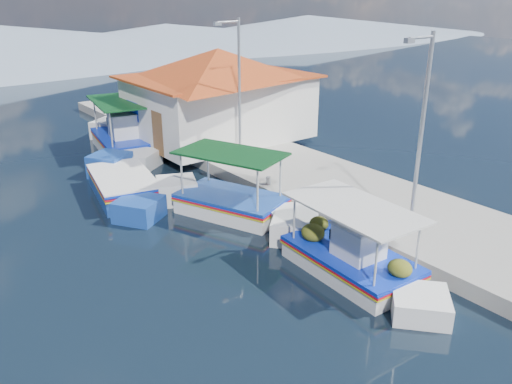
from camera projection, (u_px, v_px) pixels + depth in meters
ground at (355, 333)px, 12.09m from camera, size 160.00×160.00×0.00m
quay at (344, 193)px, 19.77m from camera, size 5.00×44.00×0.50m
bollards at (318, 202)px, 17.89m from camera, size 0.20×17.20×0.30m
main_caique at (348, 258)px, 14.58m from camera, size 2.24×6.94×2.29m
caique_green_canopy at (231, 203)px, 18.50m from camera, size 3.68×6.35×2.56m
caique_blue_hull at (122, 187)px, 20.17m from camera, size 3.01×6.97×1.26m
caique_far at (123, 141)px, 25.67m from camera, size 3.27×7.88×2.80m
harbor_building at (219, 92)px, 25.68m from camera, size 10.49×10.49×4.40m
lamp_post_near at (420, 128)px, 14.71m from camera, size 1.21×0.14×6.00m
lamp_post_far at (237, 85)px, 21.37m from camera, size 1.21×0.14×6.00m
mountain_ridge at (15, 44)px, 56.49m from camera, size 171.40×96.00×5.50m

